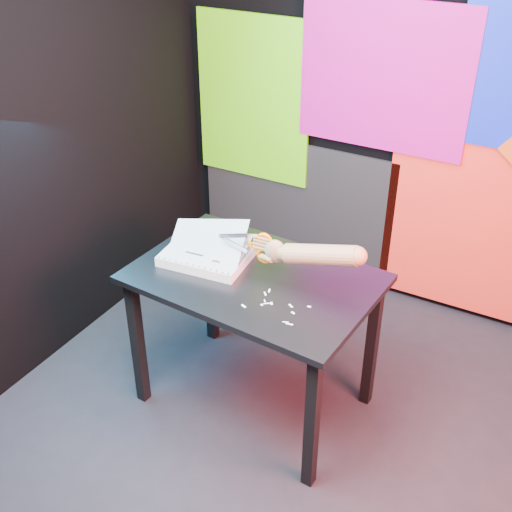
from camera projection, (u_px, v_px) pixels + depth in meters
The scene contains 7 objects.
room at pixel (309, 193), 2.22m from camera, with size 3.01×3.01×2.71m.
backdrop at pixel (431, 157), 3.49m from camera, with size 2.88×0.05×2.08m.
work_table at pixel (254, 295), 2.92m from camera, with size 1.12×0.78×0.75m.
printout_stack at pixel (206, 255), 2.96m from camera, with size 0.43×0.32×0.20m.
scissors at pixel (261, 247), 2.79m from camera, with size 0.27×0.02×0.15m.
hand_forearm at pixel (313, 254), 2.68m from camera, with size 0.50×0.10×0.18m.
paper_clippings at pixel (276, 306), 2.66m from camera, with size 0.26×0.19×0.00m.
Camera 1 is at (0.82, -1.84, 2.33)m, focal length 45.00 mm.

